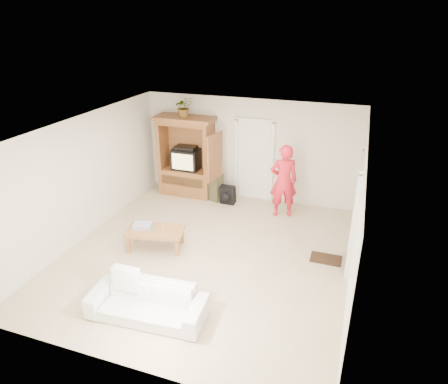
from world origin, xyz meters
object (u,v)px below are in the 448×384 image
(armoire, at_px, (187,161))
(coffee_table, at_px, (155,232))
(man, at_px, (284,181))
(sofa, at_px, (147,302))

(armoire, xyz_separation_m, coffee_table, (0.50, -2.78, -0.54))
(man, xyz_separation_m, coffee_table, (-2.15, -2.33, -0.51))
(sofa, height_order, coffee_table, sofa)
(man, relative_size, coffee_table, 1.40)
(man, distance_m, sofa, 4.45)
(armoire, height_order, sofa, armoire)
(armoire, bearing_deg, man, -9.65)
(armoire, relative_size, sofa, 1.12)
(man, bearing_deg, coffee_table, 27.57)
(sofa, bearing_deg, coffee_table, 110.47)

